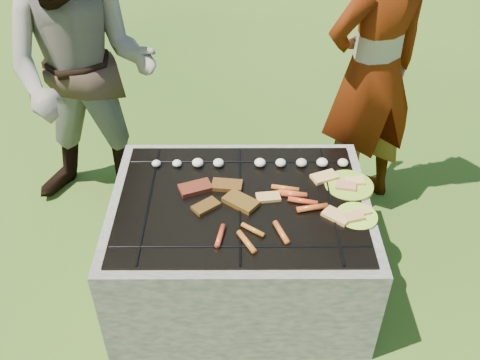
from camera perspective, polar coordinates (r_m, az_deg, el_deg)
The scene contains 10 objects.
lawn at distance 3.08m, azimuth 0.00°, elevation -10.82°, with size 60.00×60.00×0.00m, color #244210.
fire_pit at distance 2.88m, azimuth 0.00°, elevation -7.16°, with size 1.30×1.00×0.62m.
mushrooms at distance 2.86m, azimuth 1.95°, elevation 1.85°, with size 1.05×0.06×0.04m.
pork_slabs at distance 2.67m, azimuth -2.21°, elevation -1.53°, with size 0.42×0.28×0.02m.
sausages at distance 2.57m, azimuth 4.23°, elevation -3.52°, with size 0.54×0.48×0.03m.
bread_on_grate at distance 2.69m, azimuth 7.88°, elevation -1.63°, with size 0.46×0.43×0.02m.
plate_far at distance 2.80m, azimuth 11.55°, elevation -0.57°, with size 0.31×0.31×0.03m.
plate_near at distance 2.63m, azimuth 12.34°, elevation -3.77°, with size 0.21×0.21×0.03m.
cook at distance 3.22m, azimuth 14.02°, elevation 11.06°, with size 0.67×0.44×1.83m, color gray.
bystander at distance 3.24m, azimuth -16.40°, elevation 10.90°, with size 0.89×0.69×1.83m, color #A49989.
Camera 1 is at (-0.01, -2.01, 2.34)m, focal length 40.00 mm.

